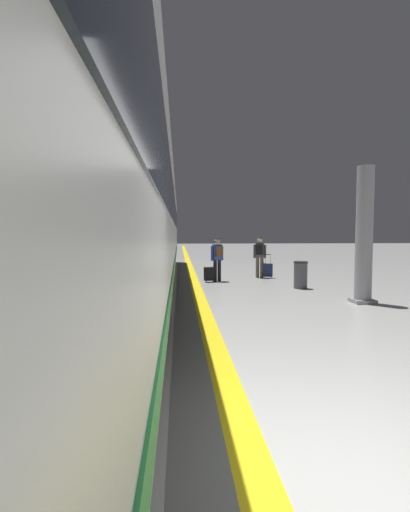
{
  "coord_description": "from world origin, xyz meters",
  "views": [
    {
      "loc": [
        -1.3,
        -2.52,
        1.87
      ],
      "look_at": [
        -0.74,
        5.44,
        1.37
      ],
      "focal_mm": 26.21,
      "sensor_mm": 36.0,
      "label": 1
    }
  ],
  "objects_px": {
    "waste_bin": "(301,275)",
    "platform_pillar": "(364,238)",
    "suitcase_near": "(268,270)",
    "high_speed_train": "(115,207)",
    "passenger_mid": "(217,255)",
    "suitcase_mid": "(209,274)",
    "passenger_near": "(260,253)"
  },
  "relations": [
    {
      "from": "high_speed_train",
      "to": "platform_pillar",
      "type": "height_order",
      "value": "high_speed_train"
    },
    {
      "from": "suitcase_near",
      "to": "passenger_mid",
      "type": "height_order",
      "value": "passenger_mid"
    },
    {
      "from": "high_speed_train",
      "to": "passenger_near",
      "type": "relative_size",
      "value": 17.69
    },
    {
      "from": "suitcase_mid",
      "to": "waste_bin",
      "type": "distance_m",
      "value": 3.43
    },
    {
      "from": "passenger_mid",
      "to": "waste_bin",
      "type": "distance_m",
      "value": 3.31
    },
    {
      "from": "passenger_mid",
      "to": "suitcase_mid",
      "type": "distance_m",
      "value": 0.78
    },
    {
      "from": "suitcase_near",
      "to": "passenger_mid",
      "type": "xyz_separation_m",
      "value": [
        -2.18,
        -0.93,
        0.67
      ]
    },
    {
      "from": "high_speed_train",
      "to": "suitcase_near",
      "type": "xyz_separation_m",
      "value": [
        5.23,
        5.58,
        -2.18
      ]
    },
    {
      "from": "passenger_mid",
      "to": "platform_pillar",
      "type": "distance_m",
      "value": 5.77
    },
    {
      "from": "high_speed_train",
      "to": "suitcase_near",
      "type": "distance_m",
      "value": 7.95
    },
    {
      "from": "waste_bin",
      "to": "suitcase_mid",
      "type": "bearing_deg",
      "value": 147.98
    },
    {
      "from": "suitcase_near",
      "to": "suitcase_mid",
      "type": "height_order",
      "value": "suitcase_near"
    },
    {
      "from": "high_speed_train",
      "to": "platform_pillar",
      "type": "distance_m",
      "value": 6.5
    },
    {
      "from": "passenger_mid",
      "to": "suitcase_mid",
      "type": "bearing_deg",
      "value": -151.22
    },
    {
      "from": "passenger_near",
      "to": "high_speed_train",
      "type": "bearing_deg",
      "value": -130.82
    },
    {
      "from": "waste_bin",
      "to": "platform_pillar",
      "type": "bearing_deg",
      "value": -72.42
    },
    {
      "from": "passenger_mid",
      "to": "platform_pillar",
      "type": "bearing_deg",
      "value": -53.51
    },
    {
      "from": "suitcase_near",
      "to": "platform_pillar",
      "type": "height_order",
      "value": "platform_pillar"
    },
    {
      "from": "suitcase_near",
      "to": "waste_bin",
      "type": "distance_m",
      "value": 2.96
    },
    {
      "from": "platform_pillar",
      "to": "suitcase_near",
      "type": "bearing_deg",
      "value": 102.46
    },
    {
      "from": "suitcase_near",
      "to": "waste_bin",
      "type": "bearing_deg",
      "value": -82.27
    },
    {
      "from": "platform_pillar",
      "to": "waste_bin",
      "type": "height_order",
      "value": "platform_pillar"
    },
    {
      "from": "platform_pillar",
      "to": "waste_bin",
      "type": "bearing_deg",
      "value": 107.58
    },
    {
      "from": "passenger_near",
      "to": "passenger_mid",
      "type": "xyz_separation_m",
      "value": [
        -1.86,
        -1.02,
        -0.01
      ]
    },
    {
      "from": "passenger_near",
      "to": "suitcase_mid",
      "type": "xyz_separation_m",
      "value": [
        -2.18,
        -1.2,
        -0.7
      ]
    },
    {
      "from": "high_speed_train",
      "to": "passenger_near",
      "type": "xyz_separation_m",
      "value": [
        4.9,
        5.67,
        -1.5
      ]
    },
    {
      "from": "passenger_mid",
      "to": "waste_bin",
      "type": "xyz_separation_m",
      "value": [
        2.58,
        -2.0,
        -0.54
      ]
    },
    {
      "from": "passenger_near",
      "to": "suitcase_near",
      "type": "xyz_separation_m",
      "value": [
        0.33,
        -0.09,
        -0.68
      ]
    },
    {
      "from": "passenger_near",
      "to": "waste_bin",
      "type": "xyz_separation_m",
      "value": [
        0.72,
        -3.02,
        -0.55
      ]
    },
    {
      "from": "suitcase_mid",
      "to": "platform_pillar",
      "type": "relative_size",
      "value": 0.16
    },
    {
      "from": "high_speed_train",
      "to": "passenger_mid",
      "type": "bearing_deg",
      "value": 56.8
    },
    {
      "from": "passenger_near",
      "to": "waste_bin",
      "type": "distance_m",
      "value": 3.15
    }
  ]
}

